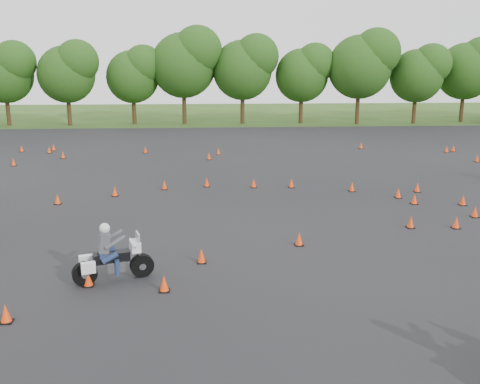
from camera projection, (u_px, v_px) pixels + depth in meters
The scene contains 5 objects.
ground at pixel (248, 254), 17.91m from camera, with size 140.00×140.00×0.00m, color #2D5119.
asphalt_pad at pixel (237, 208), 23.73m from camera, with size 62.00×62.00×0.00m, color black.
treeline at pixel (244, 80), 51.00m from camera, with size 87.17×32.65×10.86m.
traffic_cones at pixel (225, 202), 23.87m from camera, with size 36.33×33.11×0.45m.
rider_grey at pixel (113, 251), 15.52m from camera, with size 2.37×0.73×1.83m, color #44464C, non-canonical shape.
Camera 1 is at (-1.41, -16.87, 6.22)m, focal length 40.00 mm.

